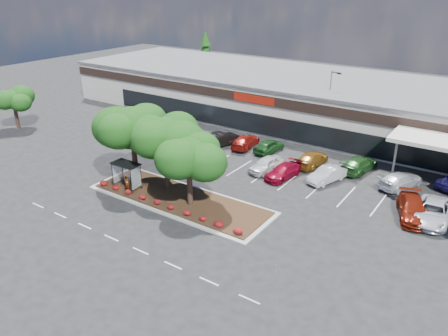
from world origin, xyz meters
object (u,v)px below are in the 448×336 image
Objects in this scene: light_pole at (329,110)px; car_1 at (181,155)px; survey_stake at (275,269)px; car_0 at (177,142)px.

light_pole is 20.00m from car_1.
car_0 is (-21.76, 15.59, 0.03)m from survey_stake.
car_0 is 4.85m from car_1.
car_0 is 0.78× the size of car_1.
survey_stake is at bearing -39.84° from car_0.
light_pole is 1.87× the size of car_0.
car_1 reaches higher than car_0.
car_1 is (-18.38, 12.11, 0.22)m from survey_stake.
survey_stake is at bearing -45.86° from car_1.
car_1 is at bearing -50.05° from car_0.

